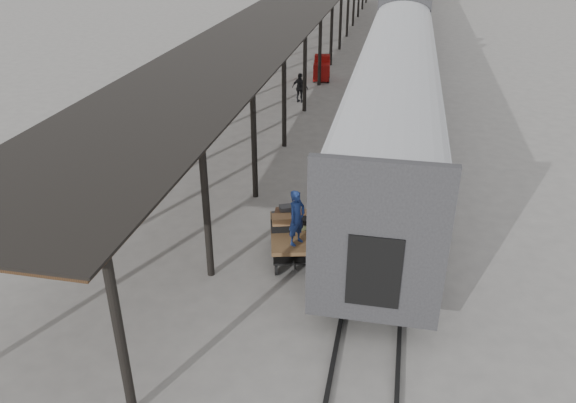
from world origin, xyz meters
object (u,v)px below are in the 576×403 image
(porter, at_px, (297,218))
(pedestrian, at_px, (300,88))
(luggage_tug, at_px, (322,69))
(baggage_cart, at_px, (292,237))

(porter, xyz_separation_m, pedestrian, (-2.79, 15.65, -0.88))
(luggage_tug, height_order, porter, porter)
(pedestrian, bearing_deg, porter, 114.68)
(baggage_cart, relative_size, porter, 1.64)
(luggage_tug, relative_size, porter, 1.06)
(luggage_tug, bearing_deg, baggage_cart, -90.30)
(luggage_tug, relative_size, pedestrian, 1.09)
(porter, distance_m, pedestrian, 15.92)
(luggage_tug, xyz_separation_m, porter, (2.33, -20.42, 1.01))
(baggage_cart, bearing_deg, pedestrian, 85.64)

